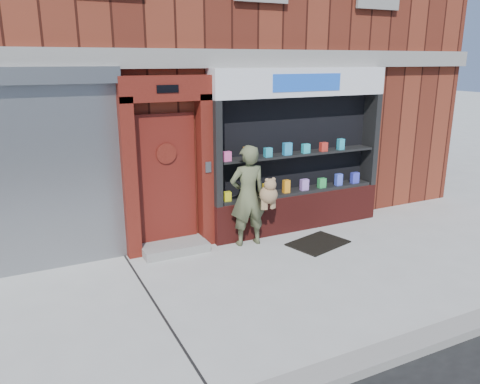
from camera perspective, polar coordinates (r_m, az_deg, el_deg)
ground at (r=6.90m, az=2.66°, el=-11.16°), size 80.00×80.00×0.00m
curb at (r=5.37m, az=14.50°, el=-19.63°), size 60.00×0.30×0.12m
building at (r=11.79m, az=-12.15°, el=19.71°), size 12.00×8.16×8.00m
shutter_bay at (r=7.44m, az=-25.78°, el=3.30°), size 3.10×0.30×3.04m
red_door_bay at (r=7.76m, az=-8.76°, el=3.18°), size 1.52×0.58×2.90m
pharmacy_bay at (r=8.79m, az=7.08°, el=4.16°), size 3.50×0.41×3.00m
woman at (r=8.02m, az=1.16°, el=-0.44°), size 0.80×0.57×1.77m
doormat at (r=8.41m, az=9.49°, el=-6.16°), size 1.15×0.94×0.02m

